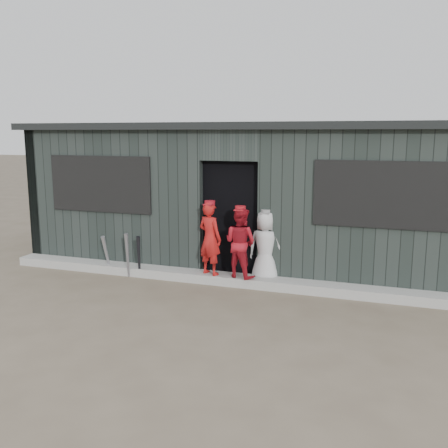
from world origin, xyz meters
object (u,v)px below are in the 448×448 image
at_px(player_grey_back, 266,247).
at_px(player_red_right, 240,243).
at_px(bat_mid, 128,255).
at_px(dugout, 253,194).
at_px(bat_right, 139,257).
at_px(player_red_left, 210,238).
at_px(bat_left, 107,254).

bearing_deg(player_grey_back, player_red_right, 41.03).
xyz_separation_m(bat_mid, dugout, (1.67, 1.92, 0.89)).
distance_m(bat_right, player_grey_back, 2.16).
bearing_deg(player_grey_back, bat_mid, 15.95).
bearing_deg(player_red_left, player_grey_back, -141.77).
bearing_deg(bat_mid, player_red_right, 5.62).
distance_m(player_red_left, player_red_right, 0.52).
height_order(bat_left, player_red_right, player_red_right).
height_order(bat_left, player_red_left, player_red_left).
bearing_deg(bat_right, dugout, 51.58).
distance_m(player_red_left, dugout, 1.83).
distance_m(bat_right, dugout, 2.55).
distance_m(bat_mid, player_grey_back, 2.36).
xyz_separation_m(bat_mid, player_red_left, (1.43, 0.19, 0.35)).
bearing_deg(player_red_left, bat_left, 23.75).
distance_m(bat_mid, dugout, 2.69).
xyz_separation_m(bat_mid, bat_right, (0.19, 0.05, -0.02)).
height_order(bat_mid, player_red_right, player_red_right).
distance_m(bat_mid, player_red_right, 1.98).
xyz_separation_m(player_red_right, dugout, (-0.28, 1.72, 0.57)).
xyz_separation_m(bat_left, bat_mid, (0.48, -0.10, 0.04)).
bearing_deg(bat_right, bat_left, 175.63).
bearing_deg(bat_left, player_red_left, 2.45).
xyz_separation_m(bat_left, bat_right, (0.67, -0.05, 0.02)).
relative_size(bat_left, player_red_left, 0.60).
bearing_deg(player_grey_back, dugout, -61.66).
xyz_separation_m(bat_mid, player_grey_back, (2.30, 0.45, 0.21)).
bearing_deg(player_red_right, player_grey_back, -126.12).
bearing_deg(player_red_left, bat_right, 27.40).
relative_size(player_grey_back, dugout, 0.15).
height_order(player_grey_back, dugout, dugout).
distance_m(bat_left, player_red_left, 1.96).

